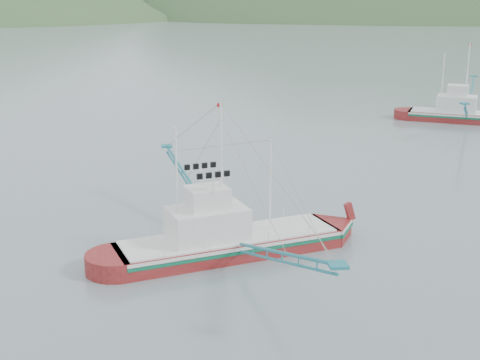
{
  "coord_description": "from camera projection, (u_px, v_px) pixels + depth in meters",
  "views": [
    {
      "loc": [
        -3.74,
        -34.69,
        14.74
      ],
      "look_at": [
        0.0,
        6.0,
        3.2
      ],
      "focal_mm": 50.0,
      "sensor_mm": 36.0,
      "label": 1
    }
  ],
  "objects": [
    {
      "name": "ground",
      "position": [
        250.0,
        263.0,
        37.58
      ],
      "size": [
        1200.0,
        1200.0,
        0.0
      ],
      "primitive_type": "plane",
      "color": "slate",
      "rests_on": "ground"
    },
    {
      "name": "bg_boat_right",
      "position": [
        468.0,
        105.0,
        77.89
      ],
      "size": [
        14.28,
        22.86,
        9.82
      ],
      "rotation": [
        0.0,
        0.0,
        -0.45
      ],
      "color": "maroon",
      "rests_on": "ground"
    },
    {
      "name": "main_boat",
      "position": [
        227.0,
        224.0,
        38.42
      ],
      "size": [
        13.58,
        23.15,
        9.63
      ],
      "rotation": [
        0.0,
        0.0,
        0.31
      ],
      "color": "maroon",
      "rests_on": "ground"
    },
    {
      "name": "ridge_distant",
      "position": [
        216.0,
        9.0,
        576.89
      ],
      "size": [
        960.0,
        400.0,
        240.0
      ],
      "primitive_type": "ellipsoid",
      "color": "slate",
      "rests_on": "ground"
    }
  ]
}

